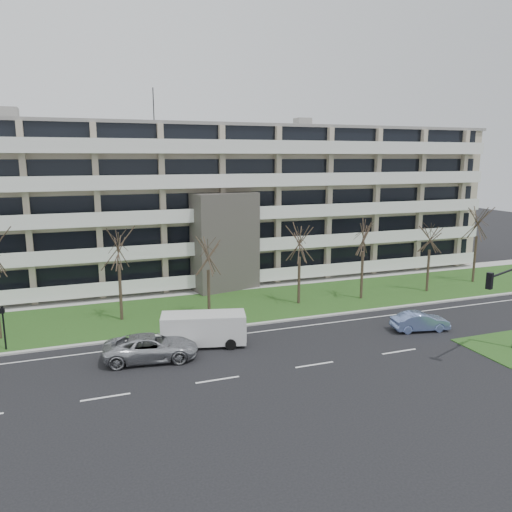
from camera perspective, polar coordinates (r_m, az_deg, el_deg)
name	(u,v)px	position (r m, az deg, el deg)	size (l,w,h in m)	color
ground	(314,365)	(30.67, 6.70, -12.24)	(160.00, 160.00, 0.00)	black
grass_verge	(245,305)	(41.95, -1.31, -5.60)	(90.00, 10.00, 0.06)	#294B19
curb	(266,323)	(37.47, 1.17, -7.63)	(90.00, 0.35, 0.12)	#B2B2AD
sidewalk	(226,289)	(46.99, -3.47, -3.75)	(90.00, 2.00, 0.08)	#B2B2AD
lane_edge_line	(274,330)	(36.17, 2.04, -8.43)	(90.00, 0.12, 0.01)	white
apartment_building	(206,202)	(52.17, -5.74, 6.17)	(60.50, 15.10, 18.75)	#BCA992
silver_pickup	(151,347)	(31.54, -11.89, -10.18)	(2.61, 5.66, 1.57)	#A6A8AD
blue_sedan	(420,321)	(37.71, 18.24, -7.12)	(1.41, 4.05, 1.33)	#768ECE
white_van	(205,326)	(33.18, -5.89, -8.01)	(5.80, 3.28, 2.12)	silver
traffic_signal	(509,296)	(34.24, 26.99, -4.13)	(4.78, 2.12, 5.91)	black
pedestrian_signal	(3,322)	(35.77, -26.90, -6.79)	(0.29, 0.24, 2.92)	black
tree_2	(118,243)	(38.16, -15.52, 1.50)	(3.85, 3.85, 7.71)	#382B21
tree_3	(208,252)	(38.18, -5.51, 0.47)	(3.27, 3.27, 6.54)	#382B21
tree_4	(300,238)	(41.26, 5.02, 2.02)	(3.60, 3.60, 7.21)	#382B21
tree_5	(364,232)	(43.49, 12.21, 2.67)	(3.79, 3.79, 7.57)	#382B21
tree_6	(431,233)	(47.67, 19.32, 2.47)	(3.49, 3.49, 6.99)	#382B21
tree_7	(478,218)	(52.89, 24.05, 4.02)	(4.13, 4.13, 8.26)	#382B21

